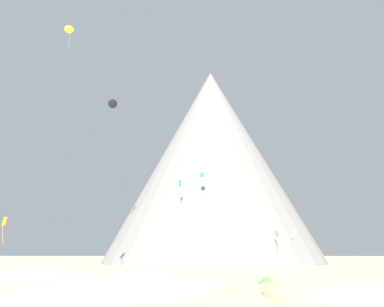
% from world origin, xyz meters
% --- Properties ---
extents(ground_plane, '(400.00, 400.00, 0.00)m').
position_xyz_m(ground_plane, '(0.00, 0.00, 0.00)').
color(ground_plane, beige).
extents(dune_foreground_left, '(25.50, 27.36, 1.75)m').
position_xyz_m(dune_foreground_left, '(21.02, 21.03, 0.00)').
color(dune_foreground_left, beige).
rests_on(dune_foreground_left, ground_plane).
extents(dune_foreground_right, '(21.30, 14.69, 4.37)m').
position_xyz_m(dune_foreground_right, '(-15.49, 15.12, 0.00)').
color(dune_foreground_right, '#C6B284').
rests_on(dune_foreground_right, ground_plane).
extents(dune_midground, '(22.58, 25.14, 4.29)m').
position_xyz_m(dune_midground, '(17.87, -1.40, 0.00)').
color(dune_midground, '#CCBA8E').
rests_on(dune_midground, ground_plane).
extents(dune_back_low, '(25.89, 26.16, 4.10)m').
position_xyz_m(dune_back_low, '(-1.63, 2.24, 0.00)').
color(dune_back_low, beige).
rests_on(dune_back_low, ground_plane).
extents(bush_mid_center, '(3.16, 3.16, 0.88)m').
position_xyz_m(bush_mid_center, '(12.09, 13.04, 0.44)').
color(bush_mid_center, '#668C4C').
rests_on(bush_mid_center, ground_plane).
extents(bush_near_right, '(1.88, 1.88, 0.66)m').
position_xyz_m(bush_near_right, '(-1.84, 10.82, 0.33)').
color(bush_near_right, '#386633').
rests_on(bush_near_right, ground_plane).
extents(bush_far_right, '(2.50, 2.50, 0.69)m').
position_xyz_m(bush_far_right, '(-13.63, 11.76, 0.34)').
color(bush_far_right, '#568442').
rests_on(bush_far_right, ground_plane).
extents(bush_low_patch, '(1.44, 1.44, 0.98)m').
position_xyz_m(bush_low_patch, '(-10.46, 8.51, 0.49)').
color(bush_low_patch, '#477238').
rests_on(bush_low_patch, ground_plane).
extents(rock_massif, '(91.41, 91.41, 61.98)m').
position_xyz_m(rock_massif, '(8.53, 82.26, 27.74)').
color(rock_massif, gray).
rests_on(rock_massif, ground_plane).
extents(kite_pink_low, '(0.93, 0.84, 4.68)m').
position_xyz_m(kite_pink_low, '(21.16, 53.61, 6.78)').
color(kite_pink_low, pink).
extents(kite_orange_low, '(0.68, 0.41, 3.94)m').
position_xyz_m(kite_orange_low, '(-24.06, 19.73, 7.26)').
color(kite_orange_low, orange).
extents(kite_teal_mid, '(0.46, 0.80, 5.02)m').
position_xyz_m(kite_teal_mid, '(-1.17, 55.03, 18.84)').
color(kite_teal_mid, teal).
extents(kite_cyan_mid, '(1.04, 1.04, 5.40)m').
position_xyz_m(kite_cyan_mid, '(4.15, 55.74, 21.46)').
color(kite_cyan_mid, '#33BCDB').
extents(kite_black_high, '(2.19, 1.32, 2.08)m').
position_xyz_m(kite_black_high, '(-16.31, 45.80, 36.50)').
color(kite_black_high, black).
extents(kite_yellow_high, '(1.45, 0.84, 4.41)m').
position_xyz_m(kite_yellow_high, '(-16.81, 18.57, 38.22)').
color(kite_yellow_high, yellow).
extents(kite_rainbow_low, '(1.39, 1.39, 0.90)m').
position_xyz_m(kite_rainbow_low, '(25.64, 59.59, 6.07)').
color(kite_rainbow_low, '#E5668C').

